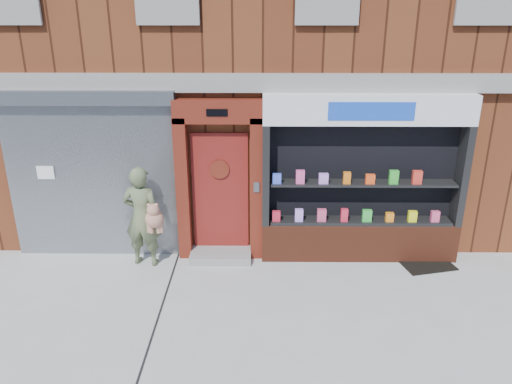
{
  "coord_description": "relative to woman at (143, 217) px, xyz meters",
  "views": [
    {
      "loc": [
        -0.04,
        -6.36,
        4.4
      ],
      "look_at": [
        -0.1,
        1.0,
        1.58
      ],
      "focal_mm": 35.0,
      "sensor_mm": 36.0,
      "label": 1
    }
  ],
  "objects": [
    {
      "name": "building",
      "position": [
        2.07,
        4.46,
        3.09
      ],
      "size": [
        12.0,
        8.16,
        8.0
      ],
      "color": "#582714",
      "rests_on": "ground"
    },
    {
      "name": "red_door_bay",
      "position": [
        1.32,
        0.32,
        0.54
      ],
      "size": [
        1.52,
        0.58,
        2.9
      ],
      "color": "#5A1A0F",
      "rests_on": "ground"
    },
    {
      "name": "ground",
      "position": [
        2.07,
        -1.54,
        -0.91
      ],
      "size": [
        80.0,
        80.0,
        0.0
      ],
      "primitive_type": "plane",
      "color": "#9E9E99",
      "rests_on": "ground"
    },
    {
      "name": "woman",
      "position": [
        0.0,
        0.0,
        0.0
      ],
      "size": [
        0.77,
        0.59,
        1.82
      ],
      "color": "#5C6743",
      "rests_on": "ground"
    },
    {
      "name": "shutter_bay",
      "position": [
        -0.93,
        0.39,
        0.81
      ],
      "size": [
        3.1,
        0.3,
        3.04
      ],
      "color": "gray",
      "rests_on": "ground"
    },
    {
      "name": "pharmacy_bay",
      "position": [
        3.81,
        0.28,
        0.46
      ],
      "size": [
        3.5,
        0.41,
        3.0
      ],
      "color": "maroon",
      "rests_on": "ground"
    },
    {
      "name": "doormat",
      "position": [
        5.01,
        -0.01,
        -0.9
      ],
      "size": [
        1.01,
        0.81,
        0.02
      ],
      "primitive_type": "cube",
      "rotation": [
        0.0,
        0.0,
        0.23
      ],
      "color": "black",
      "rests_on": "ground"
    }
  ]
}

